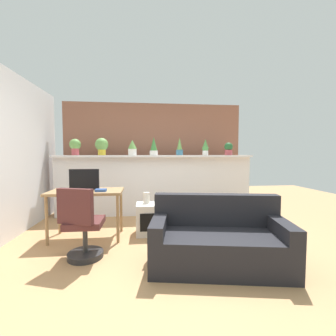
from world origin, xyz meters
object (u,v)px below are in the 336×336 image
(potted_plant_4, at_px, (180,147))
(side_cube_shelf, at_px, (149,219))
(potted_plant_2, at_px, (132,147))
(tv_monitor, at_px, (84,179))
(potted_plant_3, at_px, (154,147))
(desk, at_px, (87,196))
(potted_plant_6, at_px, (229,149))
(vase_on_shelf, at_px, (146,198))
(office_chair, at_px, (82,229))
(book_on_desk, at_px, (101,190))
(couch, at_px, (218,241))
(potted_plant_5, at_px, (205,148))
(potted_plant_0, at_px, (75,146))
(potted_plant_1, at_px, (102,146))

(potted_plant_4, xyz_separation_m, side_cube_shelf, (-0.69, -1.16, -1.20))
(side_cube_shelf, bearing_deg, potted_plant_2, 105.12)
(side_cube_shelf, bearing_deg, tv_monitor, 179.38)
(potted_plant_3, bearing_deg, desk, -132.43)
(potted_plant_4, bearing_deg, potted_plant_6, -1.20)
(vase_on_shelf, bearing_deg, office_chair, -132.16)
(tv_monitor, bearing_deg, vase_on_shelf, 2.63)
(desk, bearing_deg, book_on_desk, -27.62)
(vase_on_shelf, bearing_deg, book_on_desk, -159.85)
(potted_plant_2, distance_m, vase_on_shelf, 1.41)
(side_cube_shelf, relative_size, couch, 0.30)
(office_chair, height_order, couch, office_chair)
(potted_plant_4, height_order, potted_plant_5, potted_plant_4)
(desk, distance_m, couch, 2.09)
(potted_plant_3, xyz_separation_m, vase_on_shelf, (-0.17, -1.08, -0.88))
(potted_plant_0, distance_m, potted_plant_4, 2.16)
(potted_plant_4, distance_m, vase_on_shelf, 1.58)
(potted_plant_5, xyz_separation_m, tv_monitor, (-2.27, -1.17, -0.54))
(potted_plant_3, height_order, book_on_desk, potted_plant_3)
(side_cube_shelf, bearing_deg, potted_plant_1, 128.42)
(potted_plant_3, distance_m, vase_on_shelf, 1.40)
(potted_plant_2, height_order, potted_plant_5, potted_plant_5)
(potted_plant_4, relative_size, book_on_desk, 2.41)
(potted_plant_3, relative_size, potted_plant_4, 1.00)
(side_cube_shelf, distance_m, book_on_desk, 0.91)
(potted_plant_5, xyz_separation_m, book_on_desk, (-1.98, -1.37, -0.68))
(potted_plant_5, xyz_separation_m, vase_on_shelf, (-1.30, -1.12, -0.86))
(potted_plant_2, height_order, side_cube_shelf, potted_plant_2)
(office_chair, bearing_deg, potted_plant_5, 43.71)
(side_cube_shelf, height_order, vase_on_shelf, vase_on_shelf)
(potted_plant_2, bearing_deg, potted_plant_1, 176.18)
(office_chair, height_order, side_cube_shelf, office_chair)
(potted_plant_4, distance_m, desk, 2.21)
(potted_plant_4, xyz_separation_m, book_on_desk, (-1.41, -1.36, -0.68))
(potted_plant_1, distance_m, potted_plant_4, 1.63)
(office_chair, height_order, vase_on_shelf, office_chair)
(potted_plant_0, relative_size, potted_plant_1, 0.93)
(potted_plant_3, height_order, desk, potted_plant_3)
(potted_plant_5, bearing_deg, book_on_desk, -145.31)
(desk, distance_m, book_on_desk, 0.29)
(potted_plant_1, distance_m, office_chair, 2.30)
(potted_plant_2, relative_size, potted_plant_4, 0.83)
(potted_plant_4, relative_size, potted_plant_6, 1.39)
(potted_plant_2, height_order, office_chair, potted_plant_2)
(potted_plant_0, distance_m, office_chair, 2.37)
(potted_plant_3, distance_m, desk, 1.81)
(potted_plant_3, relative_size, couch, 0.23)
(potted_plant_1, relative_size, potted_plant_3, 0.93)
(potted_plant_1, relative_size, potted_plant_2, 1.12)
(office_chair, height_order, book_on_desk, office_chair)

